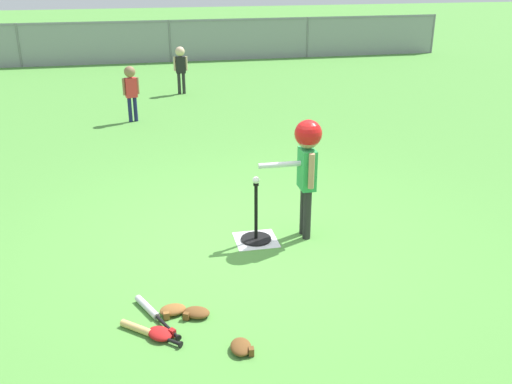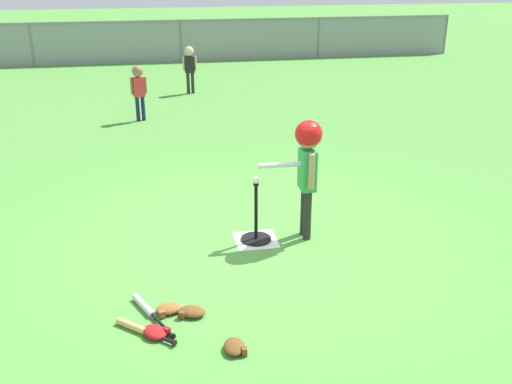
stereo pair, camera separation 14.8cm
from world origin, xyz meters
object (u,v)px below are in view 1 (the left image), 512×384
(batter_child, at_px, (307,155))
(fielder_near_left, at_px, (181,64))
(spare_bat_silver, at_px, (151,311))
(glove_outfield_drop, at_px, (241,347))
(spare_bat_wood, at_px, (142,330))
(baseball_on_tee, at_px, (256,180))
(fielder_near_right, at_px, (131,86))
(batting_tee, at_px, (256,232))
(glove_tossed_aside, at_px, (196,313))
(glove_by_plate, at_px, (160,334))
(glove_near_bats, at_px, (173,310))

(batter_child, xyz_separation_m, fielder_near_left, (-0.66, 7.19, -0.26))
(spare_bat_silver, relative_size, glove_outfield_drop, 2.91)
(spare_bat_wood, bearing_deg, fielder_near_left, 82.77)
(baseball_on_tee, bearing_deg, fielder_near_left, 91.05)
(batter_child, bearing_deg, fielder_near_right, 108.70)
(batting_tee, xyz_separation_m, fielder_near_left, (-0.13, 7.19, 0.55))
(batter_child, relative_size, glove_tossed_aside, 4.77)
(spare_bat_wood, height_order, glove_by_plate, glove_by_plate)
(fielder_near_left, bearing_deg, fielder_near_right, -116.95)
(spare_bat_wood, relative_size, glove_tossed_aside, 1.79)
(baseball_on_tee, xyz_separation_m, glove_near_bats, (-0.97, -1.19, -0.65))
(fielder_near_left, bearing_deg, glove_tossed_aside, -94.36)
(fielder_near_left, xyz_separation_m, spare_bat_wood, (-1.09, -8.60, -0.62))
(batter_child, distance_m, glove_outfield_drop, 2.24)
(baseball_on_tee, relative_size, glove_outfield_drop, 0.32)
(baseball_on_tee, height_order, glove_outfield_drop, baseball_on_tee)
(glove_near_bats, bearing_deg, batter_child, 38.34)
(batter_child, distance_m, spare_bat_silver, 2.21)
(fielder_near_left, bearing_deg, spare_bat_silver, -96.91)
(fielder_near_left, height_order, glove_tossed_aside, fielder_near_left)
(batting_tee, distance_m, fielder_near_right, 5.26)
(fielder_near_left, bearing_deg, batter_child, -84.75)
(fielder_near_right, height_order, glove_tossed_aside, fielder_near_right)
(fielder_near_left, bearing_deg, glove_by_plate, -96.27)
(batter_child, xyz_separation_m, glove_outfield_drop, (-1.02, -1.79, -0.88))
(batting_tee, bearing_deg, batter_child, -0.35)
(glove_by_plate, bearing_deg, glove_tossed_aside, 36.60)
(glove_near_bats, relative_size, glove_outfield_drop, 1.00)
(spare_bat_wood, xyz_separation_m, glove_tossed_aside, (0.45, 0.15, 0.01))
(spare_bat_silver, xyz_separation_m, glove_tossed_aside, (0.37, -0.11, 0.01))
(fielder_near_left, relative_size, glove_outfield_drop, 4.36)
(batting_tee, bearing_deg, fielder_near_right, 103.22)
(glove_near_bats, bearing_deg, glove_tossed_aside, -22.76)
(batting_tee, height_order, spare_bat_silver, batting_tee)
(fielder_near_left, bearing_deg, glove_outfield_drop, -92.31)
(batting_tee, relative_size, fielder_near_left, 0.64)
(glove_by_plate, distance_m, glove_tossed_aside, 0.38)
(fielder_near_right, xyz_separation_m, glove_tossed_aside, (0.42, -6.36, -0.61))
(fielder_near_left, bearing_deg, batting_tee, -88.95)
(spare_bat_wood, distance_m, glove_outfield_drop, 0.82)
(glove_tossed_aside, distance_m, glove_outfield_drop, 0.60)
(spare_bat_silver, bearing_deg, glove_near_bats, -9.34)
(fielder_near_right, bearing_deg, glove_by_plate, -89.03)
(fielder_near_right, bearing_deg, glove_outfield_drop, -84.17)
(glove_by_plate, xyz_separation_m, glove_near_bats, (0.12, 0.31, 0.00))
(batter_child, distance_m, glove_by_plate, 2.37)
(batting_tee, relative_size, baseball_on_tee, 8.69)
(spare_bat_wood, bearing_deg, glove_near_bats, 41.33)
(batter_child, xyz_separation_m, glove_near_bats, (-1.50, -1.18, -0.88))
(batter_child, relative_size, fielder_near_right, 1.28)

